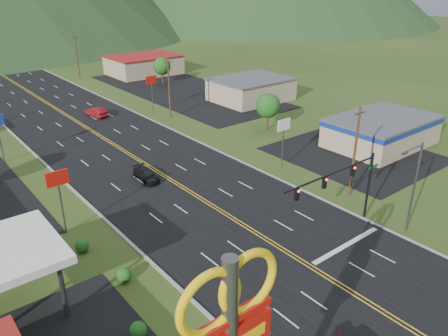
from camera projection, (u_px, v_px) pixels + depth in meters
traffic_signal at (345, 180)px, 39.58m from camera, size 13.10×0.43×7.00m
streetlight_east at (413, 183)px, 39.48m from camera, size 3.28×0.25×9.00m
building_east_near at (381, 130)px, 62.13m from camera, size 15.40×10.40×4.10m
building_east_mid at (251, 89)px, 84.73m from camera, size 14.40×11.40×4.30m
building_east_far at (144, 65)px, 107.37m from camera, size 16.40×12.40×4.50m
pole_sign_west_a at (58, 185)px, 39.39m from camera, size 2.00×0.18×6.40m
pole_sign_east_a at (284, 130)px, 53.41m from camera, size 2.00×0.18×6.40m
pole_sign_east_b at (151, 84)px, 76.25m from camera, size 2.00×0.18×6.40m
tree_east_a at (268, 106)px, 67.60m from camera, size 3.84×3.84×5.82m
tree_east_b at (162, 66)px, 97.00m from camera, size 3.84×3.84×5.82m
utility_pole_a at (355, 152)px, 46.54m from camera, size 1.60×0.28×10.00m
utility_pole_b at (169, 88)px, 72.94m from camera, size 1.60×0.28×10.00m
utility_pole_c at (77, 56)px, 101.48m from camera, size 1.60×0.28×10.00m
utility_pole_d at (26, 39)px, 130.02m from camera, size 1.60×0.28×10.00m
car_dark_mid at (146, 175)px, 51.78m from camera, size 2.01×4.51×1.29m
car_red_far at (96, 112)px, 75.24m from camera, size 2.42×5.02×1.59m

